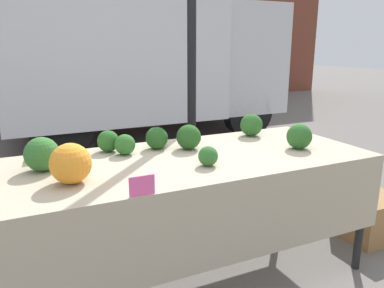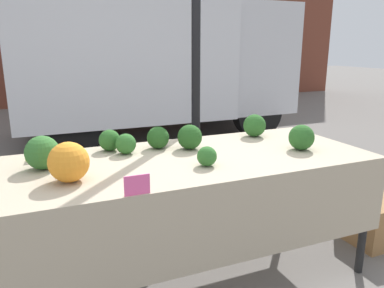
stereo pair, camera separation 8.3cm
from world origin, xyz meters
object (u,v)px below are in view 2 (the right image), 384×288
(orange_cauliflower, at_px, (69,162))
(price_sign, at_px, (137,185))
(produce_crate, at_px, (376,220))
(parked_truck, at_px, (145,44))

(orange_cauliflower, height_order, price_sign, orange_cauliflower)
(orange_cauliflower, bearing_deg, produce_crate, 0.71)
(price_sign, distance_m, produce_crate, 2.05)
(parked_truck, distance_m, price_sign, 4.58)
(price_sign, relative_size, produce_crate, 0.26)
(orange_cauliflower, xyz_separation_m, price_sign, (0.26, -0.29, -0.05))
(produce_crate, bearing_deg, orange_cauliflower, -179.29)
(produce_crate, bearing_deg, parked_truck, 98.70)
(orange_cauliflower, distance_m, price_sign, 0.40)
(parked_truck, height_order, produce_crate, parked_truck)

